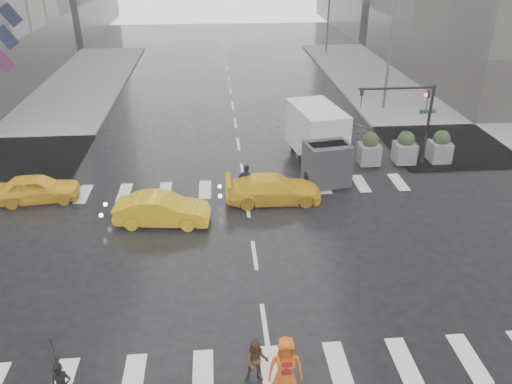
{
  "coord_description": "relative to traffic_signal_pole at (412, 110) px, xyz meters",
  "views": [
    {
      "loc": [
        -1.36,
        -16.52,
        11.34
      ],
      "look_at": [
        0.23,
        2.0,
        1.8
      ],
      "focal_mm": 35.0,
      "sensor_mm": 36.0,
      "label": 1
    }
  ],
  "objects": [
    {
      "name": "street_lamp_far",
      "position": [
        1.86,
        29.99,
        1.73
      ],
      "size": [
        2.15,
        0.22,
        9.0
      ],
      "color": "#59595B",
      "rests_on": "ground"
    },
    {
      "name": "pedestrian_brown",
      "position": [
        -9.47,
        -14.29,
        -2.49
      ],
      "size": [
        0.75,
        0.61,
        1.45
      ],
      "primitive_type": "imported",
      "rotation": [
        0.0,
        0.0,
        -0.09
      ],
      "color": "#462B19",
      "rests_on": "ground"
    },
    {
      "name": "taxi_front",
      "position": [
        -18.96,
        -2.53,
        -2.55
      ],
      "size": [
        4.03,
        1.95,
        1.33
      ],
      "primitive_type": "imported",
      "rotation": [
        0.0,
        0.0,
        1.67
      ],
      "color": "yellow",
      "rests_on": "ground"
    },
    {
      "name": "taxi_rear",
      "position": [
        -7.73,
        -3.52,
        -2.55
      ],
      "size": [
        4.05,
        1.88,
        1.33
      ],
      "primitive_type": "imported",
      "rotation": [
        0.0,
        0.0,
        1.57
      ],
      "color": "yellow",
      "rests_on": "ground"
    },
    {
      "name": "flag_cluster",
      "position": [
        -24.09,
        10.49,
        2.42
      ],
      "size": [
        2.87,
        3.06,
        4.69
      ],
      "color": "#59595B",
      "rests_on": "ground"
    },
    {
      "name": "sidewalk_ne",
      "position": [
        10.49,
        9.49,
        -3.14
      ],
      "size": [
        35.0,
        35.0,
        0.15
      ],
      "primitive_type": "cube",
      "color": "slate",
      "rests_on": "ground"
    },
    {
      "name": "pedestrian_orange",
      "position": [
        -8.73,
        -14.81,
        -2.24
      ],
      "size": [
        0.98,
        0.65,
        1.96
      ],
      "rotation": [
        0.0,
        0.0,
        -0.03
      ],
      "color": "#D6550F",
      "rests_on": "ground"
    },
    {
      "name": "planter_east",
      "position": [
        1.99,
        0.19,
        -2.23
      ],
      "size": [
        1.1,
        1.1,
        1.8
      ],
      "color": "slate",
      "rests_on": "ground"
    },
    {
      "name": "pedestrian_black",
      "position": [
        -14.68,
        -14.74,
        -1.55
      ],
      "size": [
        1.01,
        1.02,
        2.43
      ],
      "rotation": [
        0.0,
        0.0,
        0.05
      ],
      "color": "black",
      "rests_on": "ground"
    },
    {
      "name": "taxi_mid",
      "position": [
        -12.83,
        -5.18,
        -2.54
      ],
      "size": [
        4.26,
        1.89,
        1.36
      ],
      "primitive_type": "imported",
      "rotation": [
        0.0,
        0.0,
        1.46
      ],
      "color": "yellow",
      "rests_on": "ground"
    },
    {
      "name": "planter_mid",
      "position": [
        -0.01,
        0.19,
        -2.23
      ],
      "size": [
        1.1,
        1.1,
        1.8
      ],
      "color": "slate",
      "rests_on": "ground"
    },
    {
      "name": "box_truck",
      "position": [
        -4.85,
        0.21,
        -1.53
      ],
      "size": [
        2.23,
        5.95,
        3.16
      ],
      "rotation": [
        0.0,
        0.0,
        0.17
      ],
      "color": "silver",
      "rests_on": "ground"
    },
    {
      "name": "planter_west",
      "position": [
        -2.01,
        0.19,
        -2.23
      ],
      "size": [
        1.1,
        1.1,
        1.8
      ],
      "color": "slate",
      "rests_on": "ground"
    },
    {
      "name": "pedestrian_far_a",
      "position": [
        -8.95,
        -3.01,
        -2.36
      ],
      "size": [
        1.16,
        0.95,
        1.71
      ],
      "primitive_type": "imported",
      "rotation": [
        0.0,
        0.0,
        2.74
      ],
      "color": "black",
      "rests_on": "ground"
    },
    {
      "name": "ground",
      "position": [
        -9.01,
        -8.01,
        -3.22
      ],
      "size": [
        120.0,
        120.0,
        0.0
      ],
      "primitive_type": "plane",
      "color": "black",
      "rests_on": "ground"
    },
    {
      "name": "pedestrian_far_b",
      "position": [
        -5.42,
        -1.27,
        -2.47
      ],
      "size": [
        1.09,
        1.01,
        1.49
      ],
      "primitive_type": "imported",
      "rotation": [
        0.0,
        0.0,
        2.49
      ],
      "color": "black",
      "rests_on": "ground"
    },
    {
      "name": "road_markings",
      "position": [
        -9.01,
        -8.01,
        -3.21
      ],
      "size": [
        18.0,
        48.0,
        0.01
      ],
      "primitive_type": null,
      "color": "silver",
      "rests_on": "ground"
    },
    {
      "name": "street_lamp_near",
      "position": [
        1.86,
        9.99,
        1.73
      ],
      "size": [
        2.15,
        0.22,
        9.0
      ],
      "color": "#59595B",
      "rests_on": "ground"
    },
    {
      "name": "traffic_signal_pole",
      "position": [
        0.0,
        0.0,
        0.0
      ],
      "size": [
        4.45,
        0.42,
        4.5
      ],
      "color": "black",
      "rests_on": "ground"
    }
  ]
}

